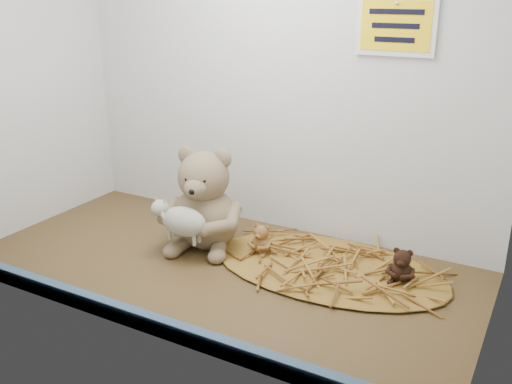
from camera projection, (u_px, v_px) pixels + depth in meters
The scene contains 8 objects.
alcove_shell at pixel (236, 73), 128.29cm from camera, with size 120.40×60.20×90.40cm.
front_rail at pixel (140, 319), 111.66cm from camera, with size 119.28×2.20×3.60cm, color #3E5977.
straw_bed at pixel (327, 267), 135.15cm from camera, with size 57.99×33.67×1.12cm, color olive.
main_teddy at pixel (205, 198), 143.81cm from camera, with size 21.09×22.26×26.15cm, color #846851, non-canonical shape.
toy_lamb at pixel (184, 222), 137.12cm from camera, with size 15.66×9.56×10.12cm, color #B2B0A0, non-canonical shape.
mini_teddy_tan at pixel (262, 237), 140.69cm from camera, with size 6.12×6.46×7.58cm, color brown, non-canonical shape.
mini_teddy_brown at pixel (402, 264), 126.61cm from camera, with size 6.43×6.79×7.98cm, color black, non-canonical shape.
wall_sign at pixel (396, 26), 128.10cm from camera, with size 16.00×1.20×11.00cm, color #E9B70B.
Camera 1 is at (66.73, -102.50, 62.84)cm, focal length 40.00 mm.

